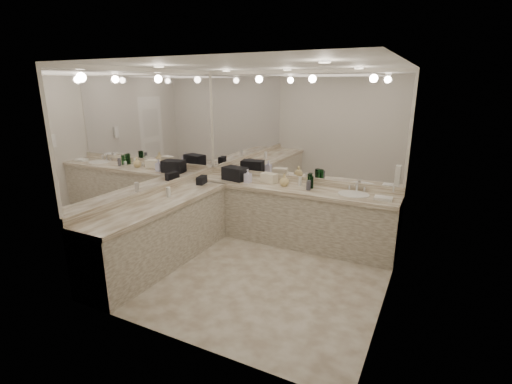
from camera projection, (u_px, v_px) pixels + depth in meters
The scene contains 33 objects.
floor at pixel (255, 274), 4.86m from camera, with size 3.20×3.20×0.00m, color beige.
ceiling at pixel (255, 65), 4.14m from camera, with size 3.20×3.20×0.00m, color white.
wall_back at pixel (298, 157), 5.78m from camera, with size 3.20×0.02×2.60m, color beige.
wall_left at pixel (153, 166), 5.19m from camera, with size 0.02×3.00×2.60m, color beige.
wall_right at pixel (394, 195), 3.80m from camera, with size 0.02×3.00×2.60m, color beige.
vanity_back_base at pixel (290, 216), 5.77m from camera, with size 3.20×0.60×0.84m, color beige.
vanity_back_top at pixel (290, 188), 5.64m from camera, with size 3.20×0.64×0.06m, color beige.
vanity_left_base at pixel (160, 235), 5.05m from camera, with size 0.60×2.40×0.84m, color beige.
vanity_left_top at pixel (158, 204), 4.92m from camera, with size 0.64×2.42×0.06m, color beige.
backsplash_back at pixel (297, 179), 5.86m from camera, with size 3.20×0.04×0.10m, color beige.
backsplash_left at pixel (156, 190), 5.28m from camera, with size 0.04×3.00×0.10m, color beige.
mirror_back at pixel (299, 127), 5.64m from camera, with size 3.12×0.01×1.55m, color white.
mirror_left at pixel (151, 131), 5.05m from camera, with size 0.01×2.92×1.55m, color white.
sink at pixel (353, 195), 5.23m from camera, with size 0.44×0.44×0.03m, color white.
faucet at pixel (357, 186), 5.39m from camera, with size 0.24×0.16×0.14m, color silver.
wall_phone at pixel (398, 175), 4.41m from camera, with size 0.06×0.10×0.24m, color white.
door at pixel (383, 234), 3.45m from camera, with size 0.02×0.82×2.10m, color white.
black_toiletry_bag at pixel (235, 173), 6.00m from camera, with size 0.38×0.24×0.22m, color black.
black_bag_spill at pixel (202, 180), 5.77m from camera, with size 0.10×0.22×0.12m, color black.
cream_cosmetic_case at pixel (269, 178), 5.85m from camera, with size 0.25×0.15×0.14m, color #EEE4C8.
hand_towel at pixel (383, 198), 4.98m from camera, with size 0.23×0.16×0.04m, color white.
lotion_left at pixel (168, 192), 5.09m from camera, with size 0.06×0.06×0.14m, color white.
soap_bottle_a at pixel (243, 175), 5.94m from camera, with size 0.08×0.08×0.21m, color beige.
soap_bottle_b at pixel (248, 176), 5.82m from camera, with size 0.10×0.10×0.22m, color silver.
soap_bottle_c at pixel (284, 180), 5.64m from camera, with size 0.15×0.15×0.19m, color #D8BF7E.
green_bottle_0 at pixel (310, 180), 5.58m from camera, with size 0.07×0.07×0.21m, color #0E4418.
green_bottle_1 at pixel (311, 182), 5.51m from camera, with size 0.07×0.07×0.19m, color #0E4418.
green_bottle_2 at pixel (310, 180), 5.61m from camera, with size 0.06×0.06×0.21m, color #0E4418.
amenity_bottle_0 at pixel (277, 180), 5.86m from camera, with size 0.04×0.04×0.07m, color #F2D84C.
amenity_bottle_1 at pixel (286, 182), 5.76m from camera, with size 0.04×0.04×0.06m, color white.
amenity_bottle_2 at pixel (308, 185), 5.43m from camera, with size 0.06×0.06×0.14m, color #3F3F4C.
amenity_bottle_3 at pixel (308, 186), 5.54m from camera, with size 0.06×0.06×0.07m, color white.
amenity_bottle_4 at pixel (300, 181), 5.69m from camera, with size 0.05×0.05×0.12m, color white.
Camera 1 is at (1.97, -3.89, 2.39)m, focal length 26.00 mm.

